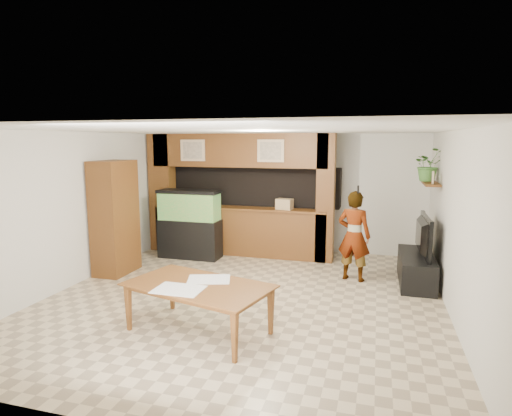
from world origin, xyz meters
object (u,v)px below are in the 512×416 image
(person, at_px, (354,236))
(dining_table, at_px, (197,309))
(aquarium, at_px, (190,225))
(television, at_px, (418,235))
(pantry_cabinet, at_px, (115,217))

(person, distance_m, dining_table, 3.31)
(aquarium, relative_size, television, 1.20)
(aquarium, relative_size, person, 0.90)
(television, xyz_separation_m, dining_table, (-2.86, -2.87, -0.53))
(aquarium, bearing_deg, pantry_cabinet, -123.09)
(television, xyz_separation_m, person, (-1.06, -0.13, -0.05))
(aquarium, xyz_separation_m, dining_table, (1.61, -3.32, -0.38))
(pantry_cabinet, height_order, aquarium, pantry_cabinet)
(person, relative_size, dining_table, 0.87)
(aquarium, distance_m, person, 3.46)
(aquarium, xyz_separation_m, person, (3.41, -0.59, 0.09))
(aquarium, relative_size, dining_table, 0.79)
(pantry_cabinet, relative_size, person, 1.31)
(pantry_cabinet, xyz_separation_m, person, (4.29, 0.76, -0.25))
(person, bearing_deg, pantry_cabinet, 24.53)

